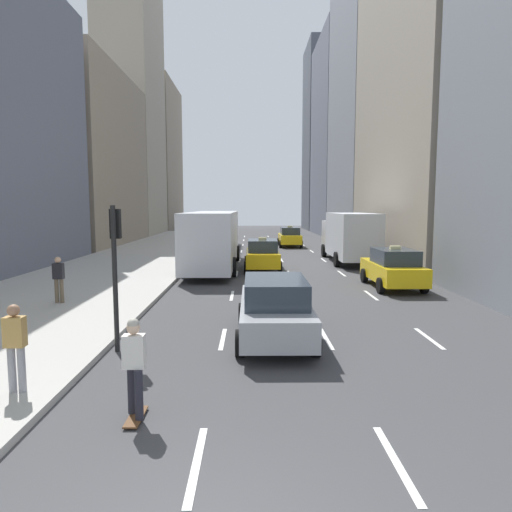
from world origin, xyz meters
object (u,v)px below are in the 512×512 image
taxi_third (262,255)px  skateboarder (134,364)px  taxi_second (393,268)px  pedestrian_mid_block (59,277)px  pedestrian_near_curb (15,344)px  box_truck (349,236)px  traffic_light_pole (115,254)px  sedan_black_near (275,308)px  city_bus (213,237)px  taxi_lead (290,237)px

taxi_third → skateboarder: (-2.58, -17.96, 0.08)m
taxi_second → pedestrian_mid_block: size_ratio=2.67×
skateboarder → pedestrian_near_curb: (-2.39, 0.83, 0.10)m
pedestrian_near_curb → pedestrian_mid_block: same height
box_truck → traffic_light_pole: (-9.55, -17.80, 0.70)m
taxi_second → sedan_black_near: taxi_second is taller
pedestrian_mid_block → traffic_light_pole: size_ratio=0.46×
skateboarder → taxi_third: bearing=81.8°
taxi_second → skateboarder: taxi_second is taller
city_bus → traffic_light_pole: bearing=-94.3°
taxi_second → city_bus: size_ratio=0.38×
pedestrian_mid_block → traffic_light_pole: 6.24m
sedan_black_near → city_bus: bearing=101.2°
taxi_third → pedestrian_mid_block: bearing=-128.9°
box_truck → pedestrian_mid_block: box_truck is taller
taxi_second → pedestrian_near_curb: taxi_second is taller
pedestrian_near_curb → traffic_light_pole: traffic_light_pole is taller
taxi_lead → pedestrian_near_curb: 33.08m
sedan_black_near → traffic_light_pole: bearing=-167.4°
sedan_black_near → box_truck: bearing=71.7°
taxi_second → skateboarder: 14.84m
taxi_third → city_bus: size_ratio=0.38×
taxi_third → traffic_light_pole: size_ratio=1.22×
traffic_light_pole → pedestrian_mid_block: bearing=125.3°
pedestrian_mid_block → sedan_black_near: bearing=-28.7°
sedan_black_near → skateboarder: 5.30m
city_bus → pedestrian_mid_block: city_bus is taller
taxi_lead → pedestrian_mid_block: size_ratio=2.67×
taxi_second → pedestrian_mid_block: taxi_second is taller
taxi_third → sedan_black_near: taxi_third is taller
taxi_second → taxi_third: size_ratio=1.00×
pedestrian_near_curb → traffic_light_pole: bearing=70.7°
taxi_third → box_truck: size_ratio=0.52×
taxi_third → box_truck: bearing=32.6°
sedan_black_near → city_bus: (-2.81, 14.24, 0.92)m
taxi_third → box_truck: 6.70m
taxi_lead → pedestrian_mid_block: bearing=-112.9°
taxi_second → skateboarder: bearing=-123.4°
taxi_second → box_truck: size_ratio=0.52×
sedan_black_near → skateboarder: (-2.58, -4.62, 0.10)m
skateboarder → pedestrian_mid_block: 9.99m
city_bus → box_truck: size_ratio=1.38×
box_truck → pedestrian_near_curb: 23.26m
taxi_lead → skateboarder: size_ratio=2.52×
taxi_lead → city_bus: 15.23m
taxi_third → traffic_light_pole: bearing=-105.5°
taxi_third → sedan_black_near: size_ratio=0.91×
taxi_third → city_bus: 3.09m
box_truck → city_bus: bearing=-162.3°
traffic_light_pole → box_truck: bearing=61.8°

